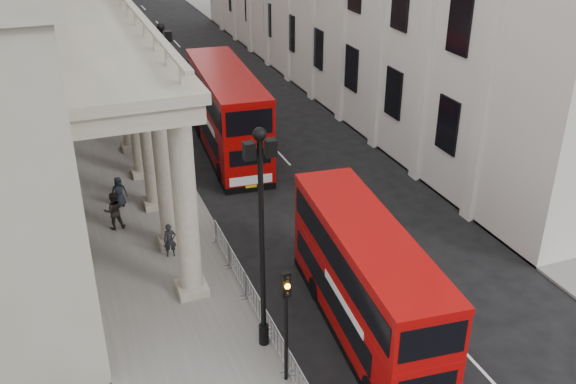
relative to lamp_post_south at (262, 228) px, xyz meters
The scene contains 13 objects.
sidewalk_west 26.56m from the lamp_post_south, 95.27° to the left, with size 6.00×140.00×0.12m, color slate.
sidewalk_east 29.97m from the lamp_post_south, 61.53° to the left, with size 3.00×140.00×0.12m, color slate.
kerb 26.45m from the lamp_post_south, 88.79° to the left, with size 0.20×140.00×0.14m, color slate.
lamp_post_south is the anchor object (origin of this frame).
lamp_post_mid 16.00m from the lamp_post_south, 90.00° to the left, with size 1.05×0.44×8.32m.
lamp_post_north 32.00m from the lamp_post_south, 90.00° to the left, with size 1.05×0.44×8.32m.
traffic_light 2.71m from the lamp_post_south, 87.16° to the right, with size 0.28×0.33×4.30m.
crowd_barriers 4.60m from the lamp_post_south, 81.98° to the right, with size 0.50×18.75×1.10m.
bus_near 4.61m from the lamp_post_south, ahead, with size 3.32×10.21×4.33m.
bus_far 18.31m from the lamp_post_south, 77.94° to the left, with size 3.64×11.84×5.04m.
pedestrian_a 8.33m from the lamp_post_south, 105.39° to the left, with size 0.57×0.37×1.55m, color black.
pedestrian_b 11.77m from the lamp_post_south, 110.62° to the left, with size 0.91×0.71×1.88m, color black.
pedestrian_c 13.70m from the lamp_post_south, 104.98° to the left, with size 0.78×0.51×1.59m, color black.
Camera 1 is at (-6.29, -13.39, 15.42)m, focal length 40.00 mm.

